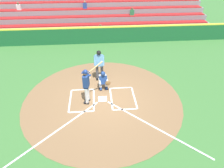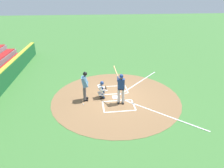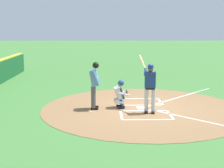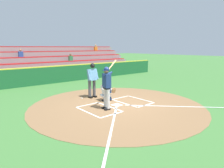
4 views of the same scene
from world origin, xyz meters
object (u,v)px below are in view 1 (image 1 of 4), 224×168
batter (87,84)px  baseball (90,78)px  catcher (103,80)px  plate_umpire (99,63)px

batter → baseball: (-0.08, -2.21, -1.06)m
catcher → plate_umpire: size_ratio=0.61×
plate_umpire → batter: bearing=72.3°
catcher → plate_umpire: 1.15m
catcher → plate_umpire: (0.17, -1.02, 0.49)m
catcher → plate_umpire: bearing=-80.3°
catcher → batter: bearing=51.4°
catcher → baseball: (0.76, -1.16, -0.55)m
batter → catcher: 1.44m
plate_umpire → baseball: size_ratio=25.20×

